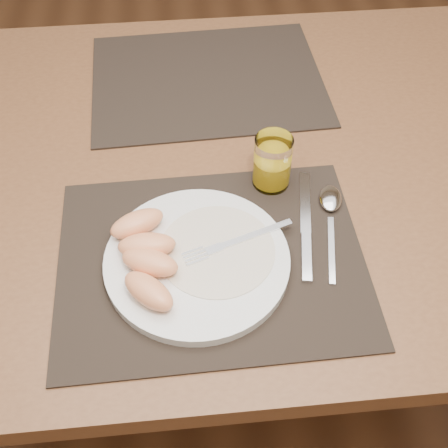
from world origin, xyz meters
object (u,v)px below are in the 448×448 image
table (211,190)px  spoon (331,206)px  plate (197,261)px  knife (306,233)px  fork (229,244)px  juice_glass (272,164)px  placemat_near (211,260)px  placemat_far (207,80)px

table → spoon: bearing=-37.3°
plate → spoon: size_ratio=1.41×
knife → spoon: size_ratio=1.14×
plate → fork: fork is taller
fork → juice_glass: juice_glass is taller
spoon → juice_glass: size_ratio=2.08×
table → fork: size_ratio=8.21×
knife → spoon: (0.05, 0.05, 0.00)m
placemat_near → plate: plate is taller
juice_glass → placemat_near: bearing=-126.6°
table → fork: 0.23m
plate → juice_glass: juice_glass is taller
table → placemat_far: placemat_far is taller
fork → knife: 0.12m
juice_glass → table: bearing=142.8°
table → placemat_near: size_ratio=3.11×
plate → knife: size_ratio=1.23×
placemat_far → spoon: bearing=-64.8°
knife → juice_glass: 0.13m
plate → juice_glass: (0.13, 0.15, 0.03)m
placemat_far → fork: bearing=-90.0°
placemat_far → fork: (-0.00, -0.43, 0.02)m
table → plate: bearing=-99.3°
knife → juice_glass: bearing=108.1°
placemat_near → juice_glass: size_ratio=4.89×
fork → juice_glass: size_ratio=1.85×
knife → fork: bearing=-169.7°
placemat_near → spoon: spoon is taller
placemat_near → plate: 0.02m
plate → knife: 0.17m
fork → knife: bearing=10.3°
table → placemat_far: 0.24m
fork → spoon: bearing=22.7°
plate → juice_glass: size_ratio=2.94×
placemat_near → knife: size_ratio=2.05×
table → knife: size_ratio=6.38×
placemat_near → fork: (0.03, 0.01, 0.02)m
table → spoon: spoon is taller
placemat_far → fork: size_ratio=2.64×
juice_glass → fork: bearing=-121.4°
placemat_near → juice_glass: bearing=53.4°
plate → knife: bearing=13.4°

